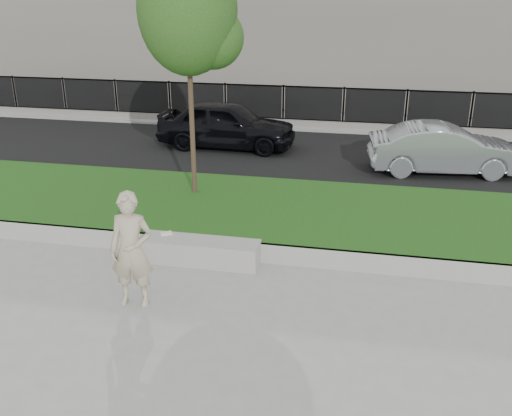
% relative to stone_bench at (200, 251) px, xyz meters
% --- Properties ---
extents(ground, '(90.00, 90.00, 0.00)m').
position_rel_stone_bench_xyz_m(ground, '(0.41, -0.80, -0.23)').
color(ground, gray).
rests_on(ground, ground).
extents(grass_bank, '(34.00, 4.00, 0.40)m').
position_rel_stone_bench_xyz_m(grass_bank, '(0.41, 2.20, -0.03)').
color(grass_bank, black).
rests_on(grass_bank, ground).
extents(grass_kerb, '(34.00, 0.08, 0.40)m').
position_rel_stone_bench_xyz_m(grass_kerb, '(0.41, 0.24, -0.03)').
color(grass_kerb, gray).
rests_on(grass_kerb, ground).
extents(street, '(34.00, 7.00, 0.04)m').
position_rel_stone_bench_xyz_m(street, '(0.41, 7.70, -0.21)').
color(street, black).
rests_on(street, ground).
extents(far_pavement, '(34.00, 3.00, 0.12)m').
position_rel_stone_bench_xyz_m(far_pavement, '(0.41, 12.20, -0.17)').
color(far_pavement, gray).
rests_on(far_pavement, ground).
extents(iron_fence, '(32.00, 0.30, 1.50)m').
position_rel_stone_bench_xyz_m(iron_fence, '(0.41, 11.20, 0.31)').
color(iron_fence, slate).
rests_on(iron_fence, far_pavement).
extents(stone_bench, '(2.29, 0.57, 0.47)m').
position_rel_stone_bench_xyz_m(stone_bench, '(0.00, 0.00, 0.00)').
color(stone_bench, gray).
rests_on(stone_bench, ground).
extents(man, '(0.77, 0.54, 1.99)m').
position_rel_stone_bench_xyz_m(man, '(-0.63, -1.69, 0.76)').
color(man, '#BBAC90').
rests_on(man, ground).
extents(book, '(0.27, 0.25, 0.03)m').
position_rel_stone_bench_xyz_m(book, '(-0.73, 0.15, 0.25)').
color(book, white).
rests_on(book, stone_bench).
extents(young_tree, '(2.26, 2.16, 5.54)m').
position_rel_stone_bench_xyz_m(young_tree, '(-0.91, 2.85, 4.19)').
color(young_tree, '#38281C').
rests_on(young_tree, grass_bank).
extents(car_dark, '(4.52, 1.95, 1.52)m').
position_rel_stone_bench_xyz_m(car_dark, '(-1.54, 8.09, 0.56)').
color(car_dark, black).
rests_on(car_dark, street).
extents(car_silver, '(4.29, 1.93, 1.37)m').
position_rel_stone_bench_xyz_m(car_silver, '(5.11, 6.71, 0.49)').
color(car_silver, '#9DA1A5').
rests_on(car_silver, street).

